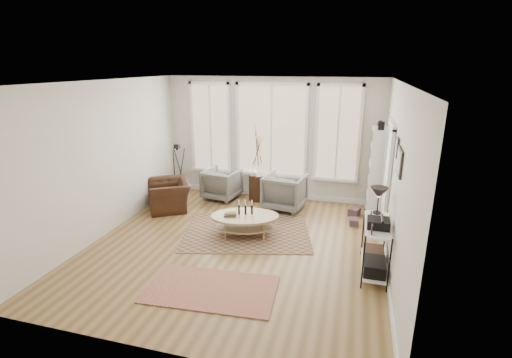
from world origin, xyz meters
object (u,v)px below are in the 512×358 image
(low_shelf, at_px, (375,242))
(side_table, at_px, (258,165))
(armchair_left, at_px, (222,184))
(coffee_table, at_px, (244,220))
(bookcase, at_px, (376,172))
(armchair_right, at_px, (285,191))
(accent_chair, at_px, (169,195))

(low_shelf, distance_m, side_table, 3.77)
(armchair_left, bearing_deg, coffee_table, 131.67)
(bookcase, bearing_deg, coffee_table, -143.38)
(bookcase, relative_size, coffee_table, 1.40)
(bookcase, height_order, low_shelf, bookcase)
(bookcase, height_order, side_table, bookcase)
(armchair_left, relative_size, armchair_right, 0.91)
(low_shelf, bearing_deg, bookcase, 88.72)
(accent_chair, bearing_deg, coffee_table, 33.70)
(armchair_right, bearing_deg, side_table, -18.75)
(low_shelf, distance_m, accent_chair, 4.70)
(bookcase, bearing_deg, low_shelf, -91.28)
(accent_chair, bearing_deg, bookcase, 68.44)
(coffee_table, relative_size, accent_chair, 1.46)
(coffee_table, bearing_deg, side_table, 97.66)
(armchair_left, bearing_deg, low_shelf, 153.77)
(bookcase, xyz_separation_m, armchair_left, (-3.55, 0.03, -0.59))
(coffee_table, xyz_separation_m, armchair_left, (-1.13, 1.83, 0.05))
(bookcase, relative_size, side_table, 1.14)
(bookcase, distance_m, low_shelf, 2.56)
(armchair_right, bearing_deg, low_shelf, 137.40)
(bookcase, relative_size, armchair_left, 2.56)
(bookcase, height_order, armchair_left, bookcase)
(low_shelf, distance_m, coffee_table, 2.48)
(armchair_left, distance_m, armchair_right, 1.63)
(bookcase, xyz_separation_m, accent_chair, (-4.47, -0.92, -0.63))
(bookcase, relative_size, low_shelf, 1.58)
(coffee_table, height_order, armchair_right, armchair_right)
(coffee_table, xyz_separation_m, accent_chair, (-2.05, 0.87, 0.01))
(side_table, distance_m, accent_chair, 2.16)
(side_table, relative_size, accent_chair, 1.79)
(armchair_left, height_order, armchair_right, armchair_right)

